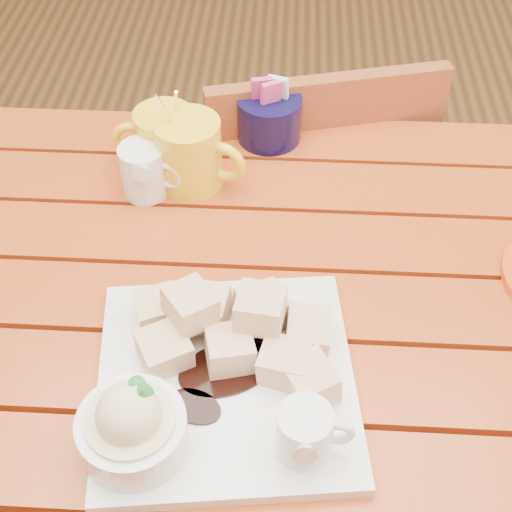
# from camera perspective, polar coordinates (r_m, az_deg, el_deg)

# --- Properties ---
(table) EXTENTS (1.20, 0.79, 0.75)m
(table) POSITION_cam_1_polar(r_m,az_deg,el_deg) (0.99, -2.58, -7.50)
(table) COLOR #AC3516
(table) RESTS_ON ground
(dessert_plate) EXTENTS (0.32, 0.32, 0.12)m
(dessert_plate) POSITION_cam_1_polar(r_m,az_deg,el_deg) (0.79, -3.81, -10.01)
(dessert_plate) COLOR white
(dessert_plate) RESTS_ON table
(coffee_mug_left) EXTENTS (0.12, 0.09, 0.14)m
(coffee_mug_left) POSITION_cam_1_polar(r_m,az_deg,el_deg) (1.07, -7.42, 9.21)
(coffee_mug_left) COLOR yellow
(coffee_mug_left) RESTS_ON table
(coffee_mug_right) EXTENTS (0.13, 0.09, 0.16)m
(coffee_mug_right) POSITION_cam_1_polar(r_m,az_deg,el_deg) (1.03, -5.23, 8.24)
(coffee_mug_right) COLOR yellow
(coffee_mug_right) RESTS_ON table
(cream_pitcher) EXTENTS (0.10, 0.08, 0.08)m
(cream_pitcher) POSITION_cam_1_polar(r_m,az_deg,el_deg) (1.03, -8.86, 6.83)
(cream_pitcher) COLOR white
(cream_pitcher) RESTS_ON table
(sugar_caddy) EXTENTS (0.10, 0.10, 0.11)m
(sugar_caddy) POSITION_cam_1_polar(r_m,az_deg,el_deg) (1.13, 1.08, 11.06)
(sugar_caddy) COLOR black
(sugar_caddy) RESTS_ON table
(chair_far) EXTENTS (0.48, 0.48, 0.84)m
(chair_far) POSITION_cam_1_polar(r_m,az_deg,el_deg) (1.44, 3.79, 3.75)
(chair_far) COLOR brown
(chair_far) RESTS_ON ground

